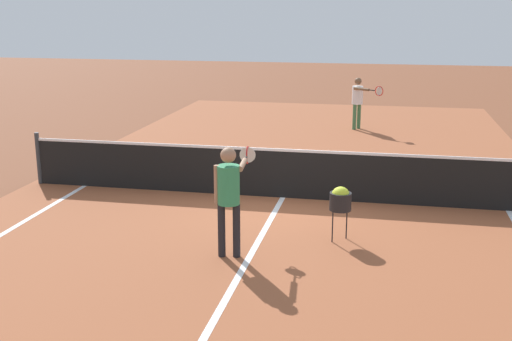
{
  "coord_description": "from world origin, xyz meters",
  "views": [
    {
      "loc": [
        1.84,
        -11.57,
        3.57
      ],
      "look_at": [
        -0.15,
        -1.85,
        1.0
      ],
      "focal_mm": 44.64,
      "sensor_mm": 36.0,
      "label": 1
    }
  ],
  "objects_px": {
    "player_far": "(358,98)",
    "ball_hopper": "(340,199)",
    "net": "(283,173)",
    "player_near": "(229,189)"
  },
  "relations": [
    {
      "from": "net",
      "to": "player_near",
      "type": "distance_m",
      "value": 3.12
    },
    {
      "from": "player_near",
      "to": "ball_hopper",
      "type": "bearing_deg",
      "value": 32.01
    },
    {
      "from": "player_near",
      "to": "player_far",
      "type": "xyz_separation_m",
      "value": [
        1.34,
        10.44,
        -0.08
      ]
    },
    {
      "from": "player_far",
      "to": "ball_hopper",
      "type": "distance_m",
      "value": 9.49
    },
    {
      "from": "player_near",
      "to": "net",
      "type": "bearing_deg",
      "value": 84.47
    },
    {
      "from": "net",
      "to": "player_far",
      "type": "xyz_separation_m",
      "value": [
        1.05,
        7.39,
        0.45
      ]
    },
    {
      "from": "net",
      "to": "player_near",
      "type": "relative_size",
      "value": 6.27
    },
    {
      "from": "net",
      "to": "player_near",
      "type": "bearing_deg",
      "value": -95.53
    },
    {
      "from": "player_far",
      "to": "net",
      "type": "bearing_deg",
      "value": -98.07
    },
    {
      "from": "player_far",
      "to": "player_near",
      "type": "bearing_deg",
      "value": -97.33
    }
  ]
}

